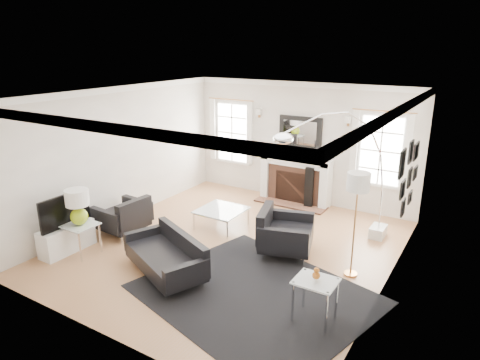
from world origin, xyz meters
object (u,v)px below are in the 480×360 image
Objects in this scene: arc_floor_lamp at (334,171)px; armchair_left at (125,217)px; sofa at (168,256)px; gourd_lamp at (78,205)px; fireplace at (295,180)px; armchair_right at (283,233)px; coffee_table at (221,211)px.

armchair_left is at bearing -153.12° from arc_floor_lamp.
armchair_left is 4.15m from arc_floor_lamp.
gourd_lamp is at bearing -170.62° from sofa.
fireplace is at bearing 64.40° from gourd_lamp.
armchair_right is 0.48× the size of arc_floor_lamp.
fireplace is 1.39× the size of armchair_right.
arc_floor_lamp reaches higher than coffee_table.
armchair_left is (-1.75, 0.75, 0.05)m from sofa.
armchair_left is at bearing 90.51° from gourd_lamp.
sofa is (-0.38, -4.14, -0.25)m from fireplace.
coffee_table is 2.41m from arc_floor_lamp.
gourd_lamp is (-3.02, -1.90, 0.56)m from armchair_right.
sofa is 0.71× the size of arc_floor_lamp.
armchair_right reaches higher than armchair_left.
armchair_right is 1.60m from coffee_table.
fireplace is 4.92m from gourd_lamp.
fireplace reaches higher than sofa.
fireplace is at bearing 84.81° from sofa.
coffee_table is 0.35× the size of arc_floor_lamp.
armchair_left is at bearing 156.89° from sofa.
gourd_lamp is (-2.12, -4.42, 0.40)m from fireplace.
sofa is 1.91m from armchair_left.
arc_floor_lamp is (3.57, 2.85, 0.44)m from gourd_lamp.
gourd_lamp is (-1.74, -0.29, 0.65)m from sofa.
fireplace is 0.93× the size of sofa.
fireplace is 2.62× the size of gourd_lamp.
armchair_right reaches higher than coffee_table.
coffee_table is at bearing -164.43° from arc_floor_lamp.
arc_floor_lamp is at bearing 26.88° from armchair_left.
coffee_table is (-0.28, 1.98, 0.07)m from sofa.
sofa is at bearing 9.38° from gourd_lamp.
fireplace is at bearing 132.80° from arc_floor_lamp.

